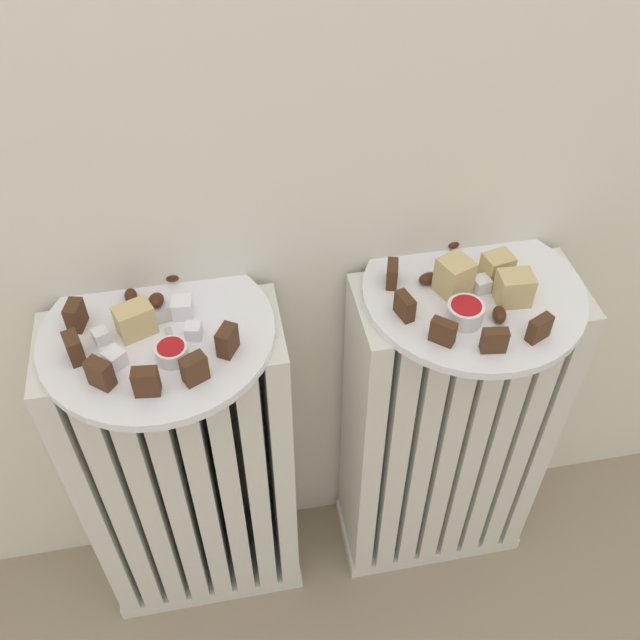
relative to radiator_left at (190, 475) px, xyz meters
name	(u,v)px	position (x,y,z in m)	size (l,w,h in m)	color
radiator_left	(190,475)	(0.00, 0.00, 0.00)	(0.32, 0.15, 0.62)	silver
radiator_right	(444,435)	(0.41, 0.00, 0.00)	(0.32, 0.15, 0.62)	silver
plate_left	(158,334)	(0.00, 0.00, 0.32)	(0.29, 0.29, 0.01)	white
plate_right	(473,292)	(0.41, 0.00, 0.32)	(0.29, 0.29, 0.01)	white
dark_cake_slice_left_0	(75,315)	(-0.09, 0.03, 0.34)	(0.03, 0.02, 0.04)	#472B19
dark_cake_slice_left_1	(74,348)	(-0.09, -0.03, 0.34)	(0.03, 0.02, 0.04)	#472B19
dark_cake_slice_left_2	(100,374)	(-0.06, -0.08, 0.34)	(0.03, 0.02, 0.04)	#472B19
dark_cake_slice_left_3	(146,382)	(-0.01, -0.10, 0.34)	(0.03, 0.02, 0.04)	#472B19
dark_cake_slice_left_4	(194,369)	(0.04, -0.09, 0.34)	(0.03, 0.02, 0.04)	#472B19
dark_cake_slice_left_5	(227,341)	(0.08, -0.05, 0.34)	(0.03, 0.02, 0.04)	#472B19
marble_cake_slice_left_0	(135,320)	(-0.02, 0.00, 0.34)	(0.04, 0.03, 0.04)	tan
turkish_delight_left_0	(194,331)	(0.05, -0.02, 0.33)	(0.02, 0.02, 0.02)	white
turkish_delight_left_1	(101,336)	(-0.07, -0.01, 0.33)	(0.02, 0.02, 0.02)	white
turkish_delight_left_2	(182,308)	(0.03, 0.02, 0.34)	(0.03, 0.03, 0.03)	white
turkish_delight_left_3	(115,358)	(-0.05, -0.05, 0.33)	(0.02, 0.02, 0.02)	white
medjool_date_left_0	(131,296)	(-0.03, 0.06, 0.33)	(0.02, 0.02, 0.02)	#3D1E0F
medjool_date_left_1	(156,300)	(0.00, 0.05, 0.33)	(0.02, 0.02, 0.01)	#3D1E0F
medjool_date_left_2	(171,276)	(0.02, 0.09, 0.33)	(0.02, 0.02, 0.02)	#3D1E0F
jam_bowl_left	(172,352)	(0.02, -0.05, 0.34)	(0.04, 0.04, 0.02)	white
dark_cake_slice_right_0	(392,274)	(0.31, 0.03, 0.34)	(0.03, 0.01, 0.03)	#472B19
dark_cake_slice_right_1	(405,306)	(0.31, -0.03, 0.34)	(0.03, 0.01, 0.03)	#472B19
dark_cake_slice_right_2	(443,332)	(0.34, -0.08, 0.34)	(0.03, 0.01, 0.03)	#472B19
dark_cake_slice_right_3	(494,341)	(0.40, -0.11, 0.34)	(0.03, 0.01, 0.03)	#472B19
dark_cake_slice_right_4	(539,328)	(0.46, -0.10, 0.34)	(0.03, 0.01, 0.03)	#472B19
marble_cake_slice_right_0	(454,277)	(0.38, 0.00, 0.35)	(0.04, 0.04, 0.05)	tan
marble_cake_slice_right_1	(514,288)	(0.45, -0.03, 0.35)	(0.04, 0.03, 0.04)	tan
marble_cake_slice_right_2	(497,268)	(0.44, 0.01, 0.34)	(0.04, 0.03, 0.04)	tan
turkish_delight_right_0	(481,285)	(0.42, 0.00, 0.33)	(0.02, 0.02, 0.02)	white
turkish_delight_right_1	(521,279)	(0.47, 0.00, 0.33)	(0.02, 0.02, 0.02)	white
turkish_delight_right_2	(457,260)	(0.40, 0.05, 0.33)	(0.02, 0.02, 0.02)	white
medjool_date_right_0	(453,242)	(0.41, 0.09, 0.33)	(0.02, 0.02, 0.01)	#3D1E0F
medjool_date_right_1	(499,315)	(0.42, -0.06, 0.33)	(0.03, 0.02, 0.02)	#3D1E0F
medjool_date_right_2	(428,279)	(0.35, 0.02, 0.33)	(0.03, 0.02, 0.01)	#3D1E0F
jam_bowl_right	(465,312)	(0.38, -0.05, 0.34)	(0.05, 0.05, 0.03)	white
fork	(169,333)	(0.02, -0.01, 0.33)	(0.03, 0.10, 0.00)	#B7B7BC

